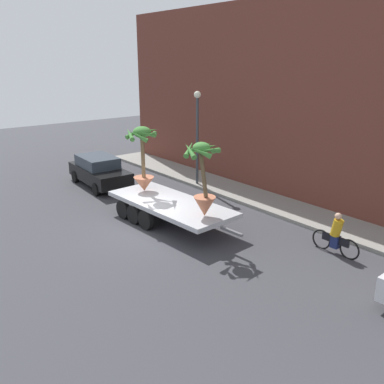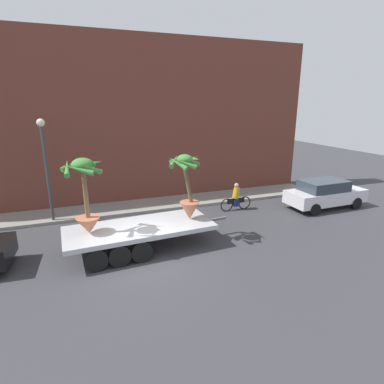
{
  "view_description": "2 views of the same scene",
  "coord_description": "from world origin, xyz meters",
  "px_view_note": "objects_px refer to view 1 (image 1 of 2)",
  "views": [
    {
      "loc": [
        13.02,
        -8.3,
        6.53
      ],
      "look_at": [
        1.49,
        1.0,
        1.75
      ],
      "focal_mm": 38.81,
      "sensor_mm": 36.0,
      "label": 1
    },
    {
      "loc": [
        -1.94,
        -10.37,
        5.67
      ],
      "look_at": [
        2.66,
        2.11,
        1.82
      ],
      "focal_mm": 29.01,
      "sensor_mm": 36.0,
      "label": 2
    }
  ],
  "objects_px": {
    "flatbed_trailer": "(166,205)",
    "trailing_car": "(99,171)",
    "cyclist": "(336,236)",
    "potted_palm_rear": "(143,158)",
    "street_lamp": "(197,126)",
    "potted_palm_middle": "(203,181)"
  },
  "relations": [
    {
      "from": "flatbed_trailer",
      "to": "trailing_car",
      "type": "xyz_separation_m",
      "value": [
        -6.54,
        0.27,
        0.06
      ]
    },
    {
      "from": "flatbed_trailer",
      "to": "trailing_car",
      "type": "relative_size",
      "value": 1.52
    },
    {
      "from": "flatbed_trailer",
      "to": "cyclist",
      "type": "bearing_deg",
      "value": 25.51
    },
    {
      "from": "flatbed_trailer",
      "to": "street_lamp",
      "type": "height_order",
      "value": "street_lamp"
    },
    {
      "from": "potted_palm_middle",
      "to": "trailing_car",
      "type": "distance_m",
      "value": 8.94
    },
    {
      "from": "potted_palm_rear",
      "to": "street_lamp",
      "type": "distance_m",
      "value": 4.66
    },
    {
      "from": "potted_palm_rear",
      "to": "cyclist",
      "type": "xyz_separation_m",
      "value": [
        7.72,
        2.92,
        -1.77
      ]
    },
    {
      "from": "potted_palm_rear",
      "to": "potted_palm_middle",
      "type": "relative_size",
      "value": 1.04
    },
    {
      "from": "flatbed_trailer",
      "to": "cyclist",
      "type": "xyz_separation_m",
      "value": [
        6.06,
        2.89,
        -0.09
      ]
    },
    {
      "from": "street_lamp",
      "to": "potted_palm_rear",
      "type": "bearing_deg",
      "value": -70.2
    },
    {
      "from": "cyclist",
      "to": "flatbed_trailer",
      "type": "bearing_deg",
      "value": -154.49
    },
    {
      "from": "cyclist",
      "to": "street_lamp",
      "type": "height_order",
      "value": "street_lamp"
    },
    {
      "from": "flatbed_trailer",
      "to": "cyclist",
      "type": "relative_size",
      "value": 3.71
    },
    {
      "from": "potted_palm_middle",
      "to": "trailing_car",
      "type": "height_order",
      "value": "potted_palm_middle"
    },
    {
      "from": "flatbed_trailer",
      "to": "trailing_car",
      "type": "height_order",
      "value": "trailing_car"
    },
    {
      "from": "cyclist",
      "to": "street_lamp",
      "type": "xyz_separation_m",
      "value": [
        -9.27,
        1.4,
        2.56
      ]
    },
    {
      "from": "potted_palm_middle",
      "to": "potted_palm_rear",
      "type": "bearing_deg",
      "value": -178.94
    },
    {
      "from": "potted_palm_rear",
      "to": "cyclist",
      "type": "distance_m",
      "value": 8.44
    },
    {
      "from": "potted_palm_rear",
      "to": "potted_palm_middle",
      "type": "bearing_deg",
      "value": 1.06
    },
    {
      "from": "street_lamp",
      "to": "cyclist",
      "type": "bearing_deg",
      "value": -8.59
    },
    {
      "from": "flatbed_trailer",
      "to": "potted_palm_middle",
      "type": "height_order",
      "value": "potted_palm_middle"
    },
    {
      "from": "potted_palm_rear",
      "to": "cyclist",
      "type": "height_order",
      "value": "potted_palm_rear"
    }
  ]
}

